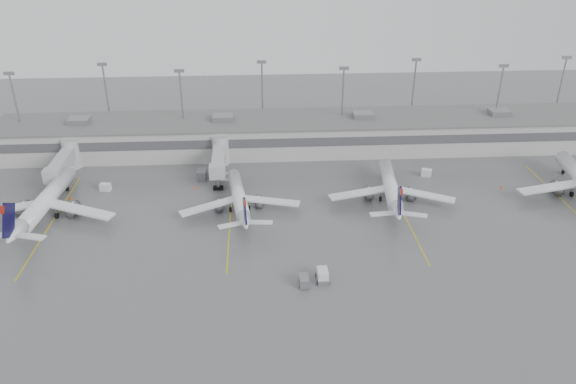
{
  "coord_description": "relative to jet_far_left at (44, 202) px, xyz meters",
  "views": [
    {
      "loc": [
        -11.77,
        -74.73,
        55.33
      ],
      "look_at": [
        -5.88,
        24.0,
        5.0
      ],
      "focal_mm": 35.0,
      "sensor_mm": 36.0,
      "label": 1
    }
  ],
  "objects": [
    {
      "name": "gse_uld_c",
      "position": [
        81.15,
        14.29,
        -2.52
      ],
      "size": [
        2.7,
        2.23,
        1.64
      ],
      "primitive_type": "cube",
      "rotation": [
        0.0,
        0.0,
        -0.34
      ],
      "color": "silver",
      "rests_on": "ground"
    },
    {
      "name": "baggage_cart",
      "position": [
        49.45,
        -25.87,
        -2.46
      ],
      "size": [
        1.53,
        2.63,
        1.68
      ],
      "rotation": [
        0.0,
        0.0,
        0.01
      ],
      "color": "slate",
      "rests_on": "ground"
    },
    {
      "name": "jet_bridge_right",
      "position": [
        33.64,
        19.91,
        0.53
      ],
      "size": [
        4.0,
        17.2,
        7.0
      ],
      "color": "#9B9DA0",
      "rests_on": "ground"
    },
    {
      "name": "cone_d",
      "position": [
        96.03,
        7.06,
        -2.99
      ],
      "size": [
        0.43,
        0.43,
        0.68
      ],
      "primitive_type": "cone",
      "color": "#FF4805",
      "rests_on": "ground"
    },
    {
      "name": "gse_uld_a",
      "position": [
        9.03,
        11.21,
        -2.55
      ],
      "size": [
        2.48,
        1.91,
        1.58
      ],
      "primitive_type": "cube",
      "rotation": [
        0.0,
        0.0,
        -0.21
      ],
      "color": "silver",
      "rests_on": "ground"
    },
    {
      "name": "baggage_tug",
      "position": [
        52.65,
        -24.67,
        -2.54
      ],
      "size": [
        2.1,
        3.21,
        2.05
      ],
      "rotation": [
        0.0,
        0.0,
        0.01
      ],
      "color": "silver",
      "rests_on": "ground"
    },
    {
      "name": "light_masts",
      "position": [
        54.14,
        37.94,
        8.69
      ],
      "size": [
        142.4,
        8.0,
        20.6
      ],
      "color": "gray",
      "rests_on": "ground"
    },
    {
      "name": "ground",
      "position": [
        54.14,
        -25.81,
        -3.33
      ],
      "size": [
        260.0,
        260.0,
        0.0
      ],
      "primitive_type": "plane",
      "color": "#565658",
      "rests_on": "ground"
    },
    {
      "name": "jet_far_left",
      "position": [
        0.0,
        0.0,
        0.0
      ],
      "size": [
        29.52,
        33.18,
        10.73
      ],
      "rotation": [
        0.0,
        0.0,
        -0.07
      ],
      "color": "white",
      "rests_on": "ground"
    },
    {
      "name": "stand_markings",
      "position": [
        54.14,
        -1.81,
        -3.33
      ],
      "size": [
        105.25,
        40.0,
        0.01
      ],
      "color": "#CBB80B",
      "rests_on": "ground"
    },
    {
      "name": "jet_bridge_left",
      "position": [
        -1.36,
        19.91,
        0.53
      ],
      "size": [
        4.0,
        17.2,
        7.0
      ],
      "color": "#9B9DA0",
      "rests_on": "ground"
    },
    {
      "name": "jet_mid_left",
      "position": [
        38.46,
        0.7,
        -0.57
      ],
      "size": [
        24.4,
        27.5,
        8.91
      ],
      "rotation": [
        0.0,
        0.0,
        0.12
      ],
      "color": "white",
      "rests_on": "ground"
    },
    {
      "name": "gse_uld_b",
      "position": [
        35.07,
        15.15,
        -2.57
      ],
      "size": [
        2.23,
        1.55,
        1.53
      ],
      "primitive_type": "cube",
      "rotation": [
        0.0,
        0.0,
        -0.05
      ],
      "color": "silver",
      "rests_on": "ground"
    },
    {
      "name": "jet_mid_right",
      "position": [
        70.14,
        2.98,
        -0.37
      ],
      "size": [
        26.16,
        29.46,
        9.54
      ],
      "rotation": [
        0.0,
        0.0,
        -0.11
      ],
      "color": "white",
      "rests_on": "ground"
    },
    {
      "name": "terminal",
      "position": [
        54.14,
        32.17,
        0.84
      ],
      "size": [
        152.0,
        17.0,
        9.45
      ],
      "color": "#A5A5A0",
      "rests_on": "ground"
    },
    {
      "name": "cone_c",
      "position": [
        72.5,
        7.05,
        -3.01
      ],
      "size": [
        0.41,
        0.41,
        0.65
      ],
      "primitive_type": "cone",
      "color": "#FF4805",
      "rests_on": "ground"
    },
    {
      "name": "cone_a",
      "position": [
        2.71,
        7.24,
        -2.93
      ],
      "size": [
        0.5,
        0.5,
        0.8
      ],
      "primitive_type": "cone",
      "color": "#FF4805",
      "rests_on": "ground"
    },
    {
      "name": "gse_loader",
      "position": [
        29.68,
        16.06,
        -2.31
      ],
      "size": [
        2.28,
        3.43,
        2.05
      ],
      "primitive_type": "cube",
      "rotation": [
        0.0,
        0.0,
        -0.07
      ],
      "color": "slate",
      "rests_on": "ground"
    },
    {
      "name": "cone_b",
      "position": [
        28.64,
        11.17,
        -2.96
      ],
      "size": [
        0.47,
        0.47,
        0.74
      ],
      "primitive_type": "cone",
      "color": "#FF4805",
      "rests_on": "ground"
    }
  ]
}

